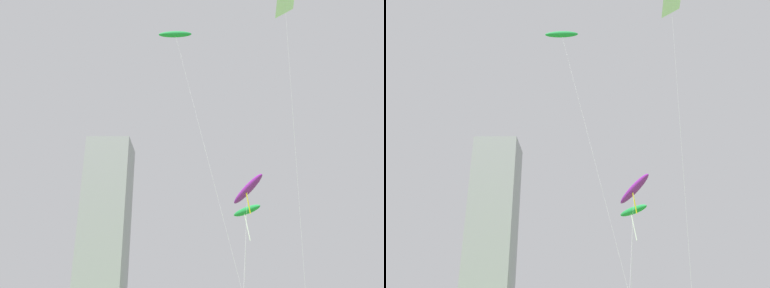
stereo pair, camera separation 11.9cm
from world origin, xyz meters
TOP-DOWN VIEW (x-y plane):
  - kite_flying_0 at (2.92, 24.36)m, footprint 2.89×4.33m
  - kite_flying_1 at (-4.31, 22.98)m, footprint 8.54×7.92m
  - kite_flying_4 at (7.39, 18.19)m, footprint 2.66×3.44m
  - kite_flying_5 at (2.61, 18.52)m, footprint 2.96×10.85m
  - distant_highrise_0 at (-41.86, 138.66)m, footprint 17.92×18.64m

SIDE VIEW (x-z plane):
  - kite_flying_0 at x=2.92m, z-range 5.03..16.03m
  - kite_flying_5 at x=2.61m, z-range 5.01..17.14m
  - kite_flying_4 at x=7.39m, z-range 14.74..45.88m
  - kite_flying_1 at x=-4.31m, z-range 15.10..46.59m
  - distant_highrise_0 at x=-41.86m, z-range 0.00..64.78m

